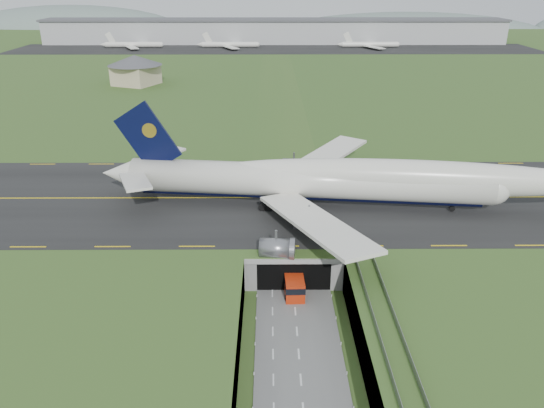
{
  "coord_description": "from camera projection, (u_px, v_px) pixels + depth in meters",
  "views": [
    {
      "loc": [
        -4.01,
        -65.99,
        47.51
      ],
      "look_at": [
        -3.47,
        20.0,
        10.36
      ],
      "focal_mm": 35.0,
      "sensor_mm": 36.0,
      "label": 1
    }
  ],
  "objects": [
    {
      "name": "guideway",
      "position": [
        402.0,
        382.0,
        59.85
      ],
      "size": [
        3.0,
        53.0,
        7.05
      ],
      "color": "#A8A8A3",
      "rests_on": "ground"
    },
    {
      "name": "distant_hills",
      "position": [
        345.0,
        38.0,
        476.12
      ],
      "size": [
        700.0,
        91.0,
        60.0
      ],
      "color": "slate",
      "rests_on": "ground"
    },
    {
      "name": "airfield_deck",
      "position": [
        296.0,
        303.0,
        78.25
      ],
      "size": [
        800.0,
        800.0,
        6.0
      ],
      "primitive_type": "cube",
      "color": "gray",
      "rests_on": "ground"
    },
    {
      "name": "service_building",
      "position": [
        135.0,
        67.0,
        216.0
      ],
      "size": [
        28.99,
        28.99,
        11.96
      ],
      "rotation": [
        0.0,
        0.0,
        -0.42
      ],
      "color": "#C6B48F",
      "rests_on": "ground"
    },
    {
      "name": "shuttle_tram",
      "position": [
        294.0,
        282.0,
        85.94
      ],
      "size": [
        3.37,
        8.24,
        3.3
      ],
      "rotation": [
        0.0,
        0.0,
        0.03
      ],
      "color": "#BA280C",
      "rests_on": "ground"
    },
    {
      "name": "taxiway",
      "position": [
        289.0,
        198.0,
        107.32
      ],
      "size": [
        800.0,
        44.0,
        0.18
      ],
      "primitive_type": "cube",
      "color": "black",
      "rests_on": "airfield_deck"
    },
    {
      "name": "jumbo_jet",
      "position": [
        344.0,
        181.0,
        100.96
      ],
      "size": [
        97.59,
        61.91,
        20.61
      ],
      "rotation": [
        0.0,
        0.0,
        -0.11
      ],
      "color": "silver",
      "rests_on": "ground"
    },
    {
      "name": "tunnel_portal",
      "position": [
        292.0,
        248.0,
        93.46
      ],
      "size": [
        17.0,
        22.3,
        6.0
      ],
      "color": "gray",
      "rests_on": "ground"
    },
    {
      "name": "trench_road",
      "position": [
        299.0,
        352.0,
        72.52
      ],
      "size": [
        12.0,
        75.0,
        0.2
      ],
      "primitive_type": "cube",
      "color": "slate",
      "rests_on": "ground"
    },
    {
      "name": "cargo_terminal",
      "position": [
        274.0,
        31.0,
        348.75
      ],
      "size": [
        320.0,
        67.0,
        15.6
      ],
      "color": "#B2B2B2",
      "rests_on": "ground"
    },
    {
      "name": "ground",
      "position": [
        296.0,
        320.0,
        79.44
      ],
      "size": [
        900.0,
        900.0,
        0.0
      ],
      "primitive_type": "plane",
      "color": "#2D5120",
      "rests_on": "ground"
    }
  ]
}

